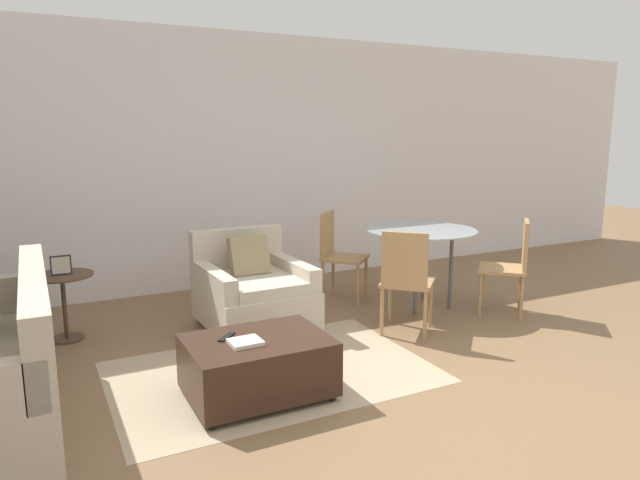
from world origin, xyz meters
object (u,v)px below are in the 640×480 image
Objects in this scene: picture_frame at (61,265)px; dining_chair_near_right at (513,261)px; armchair at (253,292)px; dining_chair_far_left at (337,249)px; tv_remote_primary at (227,337)px; book_stack at (245,342)px; side_table at (63,294)px; ottoman at (258,365)px; dining_chair_near_left at (406,275)px; dining_table at (421,239)px.

picture_frame is 3.95m from dining_chair_near_right.
armchair is at bearing 161.97° from dining_chair_near_right.
tv_remote_primary is at bearing -136.43° from dining_chair_far_left.
book_stack is 0.22× the size of dining_chair_far_left.
dining_chair_far_left is (1.08, 0.46, 0.19)m from armchair.
armchair is 1.55m from side_table.
picture_frame reaches higher than tv_remote_primary.
dining_chair_near_left is at bearing 18.50° from ottoman.
armchair is at bearing 145.48° from dining_chair_near_left.
dining_table reaches higher than book_stack.
dining_chair_near_right is (3.77, -1.18, 0.12)m from side_table.
tv_remote_primary is 0.16× the size of dining_chair_near_left.
picture_frame is at bearing -179.45° from dining_chair_far_left.
side_table is 3.47× the size of picture_frame.
ottoman is 0.22m from book_stack.
armchair is 1.57m from picture_frame.
book_stack is (-0.54, -1.31, 0.08)m from armchair.
dining_chair_near_left is at bearing -24.72° from side_table.
dining_chair_far_left is at bearing 23.01° from armchair.
dining_chair_near_left reaches higher than ottoman.
dining_chair_near_left is 1.00× the size of dining_chair_near_right.
dining_chair_far_left is (0.00, 1.21, 0.00)m from dining_chair_near_left.
side_table is at bearing 118.47° from book_stack.
dining_chair_near_right reaches higher than side_table.
armchair is 1.73m from dining_table.
dining_chair_near_left is 1.00× the size of dining_chair_far_left.
picture_frame is (-0.88, 1.58, 0.24)m from tv_remote_primary.
ottoman is at bearing -152.37° from dining_table.
dining_chair_far_left is (1.69, 1.61, 0.12)m from tv_remote_primary.
dining_chair_near_right is (1.21, 0.00, 0.00)m from dining_chair_near_left.
picture_frame is (-1.48, 0.44, 0.30)m from armchair.
armchair is at bearing 175.17° from dining_table.
dining_chair_near_left reaches higher than picture_frame.
tv_remote_primary is at bearing -61.05° from picture_frame.
dining_table is at bearing 45.00° from dining_chair_near_left.
armchair is 0.91× the size of dining_table.
picture_frame is 2.83m from dining_chair_near_left.
dining_chair_near_right is (2.89, 0.40, 0.12)m from tv_remote_primary.
book_stack is 0.19× the size of dining_table.
armchair reaches higher than book_stack.
dining_chair_near_left and dining_chair_far_left have the same top height.
picture_frame is (-1.04, 1.69, 0.42)m from ottoman.
picture_frame is 0.18× the size of dining_chair_near_left.
tv_remote_primary is at bearing 113.58° from book_stack.
dining_chair_near_left is at bearing 13.38° from tv_remote_primary.
book_stack is 2.88m from dining_chair_near_right.
tv_remote_primary is 1.74m from dining_chair_near_left.
dining_chair_near_right is at bearing -18.03° from armchair.
dining_chair_near_left is 1.21m from dining_chair_near_right.
tv_remote_primary is (-0.17, 0.11, 0.18)m from ottoman.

